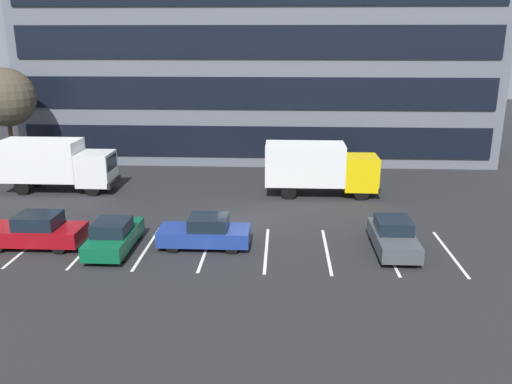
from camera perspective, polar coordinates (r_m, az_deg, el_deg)
name	(u,v)px	position (r m, az deg, el deg)	size (l,w,h in m)	color
ground_plane	(243,220)	(28.37, -1.45, -3.09)	(120.00, 120.00, 0.00)	#262628
office_building	(258,44)	(44.67, 0.26, 15.81)	(36.30, 11.73, 18.00)	slate
lot_markings	(236,249)	(24.64, -2.15, -6.19)	(19.74, 5.40, 0.01)	silver
box_truck_white	(56,163)	(35.68, -20.91, 2.99)	(7.10, 2.35, 3.29)	white
box_truck_yellow	(319,166)	(32.68, 6.85, 2.77)	(7.01, 2.32, 3.25)	yellow
sedan_forest	(114,236)	(25.08, -15.18, -4.64)	(1.74, 4.16, 1.49)	#0C5933
sedan_maroon	(36,231)	(26.71, -22.78, -3.95)	(4.51, 1.89, 1.61)	maroon
sedan_charcoal	(393,236)	(24.99, 14.68, -4.67)	(1.76, 4.19, 1.50)	#474C51
sedan_navy	(205,232)	(24.73, -5.53, -4.40)	(4.24, 1.78, 1.52)	navy
bare_tree	(6,97)	(40.55, -25.52, 9.24)	(4.02, 4.02, 7.54)	#473323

